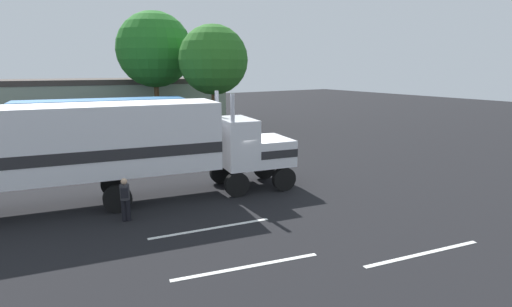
{
  "coord_description": "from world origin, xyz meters",
  "views": [
    {
      "loc": [
        -10.0,
        -15.45,
        5.61
      ],
      "look_at": [
        0.08,
        -0.09,
        1.6
      ],
      "focal_mm": 28.16,
      "sensor_mm": 36.0,
      "label": 1
    }
  ],
  "objects_px": {
    "semi_truck": "(115,144)",
    "tree_left": "(213,60)",
    "tree_center": "(154,50)",
    "person_bystander": "(125,198)",
    "parked_bus": "(103,119)"
  },
  "relations": [
    {
      "from": "person_bystander",
      "to": "tree_left",
      "type": "relative_size",
      "value": 0.18
    },
    {
      "from": "semi_truck",
      "to": "tree_left",
      "type": "height_order",
      "value": "tree_left"
    },
    {
      "from": "semi_truck",
      "to": "parked_bus",
      "type": "height_order",
      "value": "semi_truck"
    },
    {
      "from": "tree_left",
      "to": "tree_center",
      "type": "relative_size",
      "value": 0.86
    },
    {
      "from": "parked_bus",
      "to": "semi_truck",
      "type": "bearing_deg",
      "value": -100.44
    },
    {
      "from": "semi_truck",
      "to": "tree_left",
      "type": "distance_m",
      "value": 18.02
    },
    {
      "from": "person_bystander",
      "to": "parked_bus",
      "type": "xyz_separation_m",
      "value": [
        2.54,
        14.31,
        1.17
      ]
    },
    {
      "from": "tree_left",
      "to": "parked_bus",
      "type": "bearing_deg",
      "value": -172.22
    },
    {
      "from": "person_bystander",
      "to": "tree_left",
      "type": "bearing_deg",
      "value": 52.88
    },
    {
      "from": "person_bystander",
      "to": "parked_bus",
      "type": "bearing_deg",
      "value": 79.95
    },
    {
      "from": "semi_truck",
      "to": "tree_center",
      "type": "distance_m",
      "value": 22.03
    },
    {
      "from": "person_bystander",
      "to": "tree_center",
      "type": "height_order",
      "value": "tree_center"
    },
    {
      "from": "person_bystander",
      "to": "tree_center",
      "type": "distance_m",
      "value": 24.45
    },
    {
      "from": "semi_truck",
      "to": "tree_left",
      "type": "xyz_separation_m",
      "value": [
        11.49,
        13.41,
        3.57
      ]
    },
    {
      "from": "parked_bus",
      "to": "tree_left",
      "type": "height_order",
      "value": "tree_left"
    }
  ]
}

